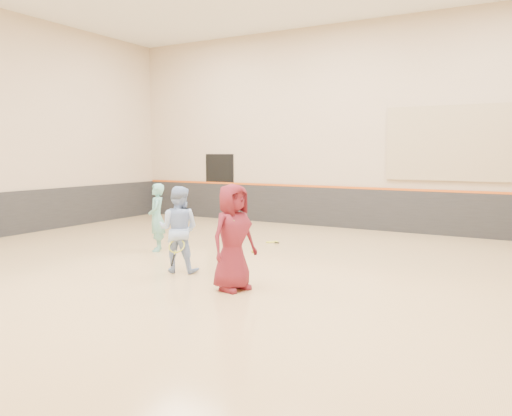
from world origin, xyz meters
The scene contains 14 objects.
room centered at (0.00, 0.00, 0.81)m, with size 15.04×12.04×6.22m.
wainscot_back centered at (0.00, 5.97, 0.60)m, with size 14.90×0.04×1.20m, color #232326.
wainscot_left centered at (-7.47, 0.00, 0.60)m, with size 0.04×11.90×1.20m, color #232326.
accent_stripe centered at (0.00, 5.96, 1.22)m, with size 14.90×0.03×0.06m, color #D85914.
acoustic_panel centered at (2.80, 5.95, 2.50)m, with size 3.20×0.08×2.00m, color tan.
doorway centered at (-4.50, 5.98, 1.10)m, with size 1.10×0.05×2.20m, color black.
girl centered at (-2.62, 0.52, 0.78)m, with size 0.57×0.37×1.55m, color #6BBBB3.
instructor centered at (-0.92, -0.84, 0.81)m, with size 0.79×0.62×1.63m, color #9ABAEE.
young_man centered at (0.65, -1.41, 0.88)m, with size 0.86×0.56×1.75m, color maroon.
held_racket centered at (-0.76, -1.11, 0.55)m, with size 0.49×0.49×0.52m, color gold, non-canonical shape.
spare_racket centered at (-0.80, 2.76, 0.05)m, with size 0.71×0.71×0.10m, color gold, non-canonical shape.
ball_under_racket centered at (-0.45, 0.26, 0.03)m, with size 0.07×0.07×0.07m, color #BFDD33.
ball_in_hand centered at (0.76, -1.58, 1.16)m, with size 0.07×0.07×0.07m, color #BFD932.
ball_beside_spare centered at (-0.58, 1.38, 0.03)m, with size 0.07×0.07×0.07m, color yellow.
Camera 1 is at (4.91, -8.23, 2.26)m, focal length 35.00 mm.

